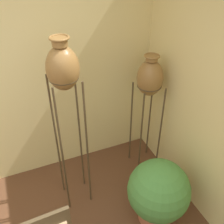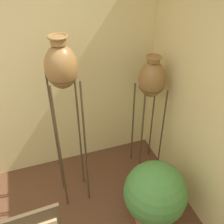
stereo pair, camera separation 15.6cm
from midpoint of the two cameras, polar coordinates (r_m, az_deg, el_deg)
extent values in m
cylinder|color=#473823|center=(2.71, -12.34, -9.60)|extent=(0.02, 0.02, 1.59)
cylinder|color=#473823|center=(2.75, -7.02, -8.26)|extent=(0.02, 0.02, 1.59)
cylinder|color=#473823|center=(2.91, -13.47, -6.24)|extent=(0.02, 0.02, 1.59)
cylinder|color=#473823|center=(2.94, -8.52, -5.05)|extent=(0.02, 0.02, 1.59)
torus|color=#473823|center=(2.37, -12.32, 7.24)|extent=(0.27, 0.27, 0.02)
ellipsoid|color=olive|center=(2.34, -12.60, 9.22)|extent=(0.29, 0.29, 0.40)
cylinder|color=olive|center=(2.25, -13.37, 14.63)|extent=(0.13, 0.13, 0.07)
torus|color=olive|center=(2.24, -13.48, 15.43)|extent=(0.17, 0.17, 0.02)
cylinder|color=#473823|center=(3.20, 4.93, -5.36)|extent=(0.02, 0.02, 1.21)
cylinder|color=#473823|center=(3.31, 9.15, -4.13)|extent=(0.02, 0.02, 1.21)
cylinder|color=#473823|center=(3.39, 2.84, -2.64)|extent=(0.02, 0.02, 1.21)
cylinder|color=#473823|center=(3.49, 6.89, -1.57)|extent=(0.02, 0.02, 1.21)
torus|color=#473823|center=(3.01, 6.64, 5.70)|extent=(0.28, 0.28, 0.02)
ellipsoid|color=olive|center=(2.97, 6.76, 7.31)|extent=(0.30, 0.30, 0.42)
cylinder|color=olive|center=(2.87, 7.08, 11.54)|extent=(0.13, 0.13, 0.05)
torus|color=olive|center=(2.86, 7.12, 12.01)|extent=(0.17, 0.17, 0.02)
cylinder|color=#B26647|center=(3.12, 7.93, -20.58)|extent=(0.37, 0.37, 0.21)
torus|color=#B26647|center=(3.04, 8.10, -19.44)|extent=(0.41, 0.41, 0.02)
sphere|color=#47843D|center=(2.84, 8.51, -16.53)|extent=(0.66, 0.66, 0.66)
camera|label=1|loc=(0.08, -91.57, -1.09)|focal=42.00mm
camera|label=2|loc=(0.08, 88.43, 1.09)|focal=42.00mm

